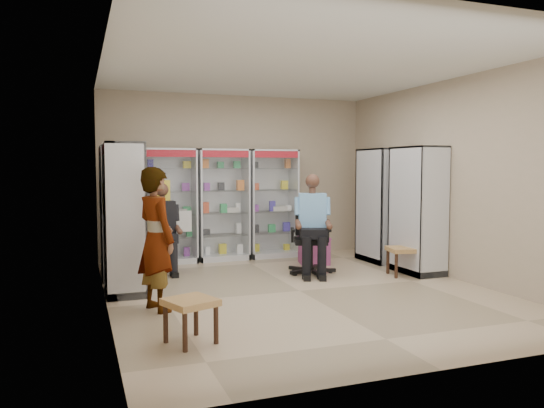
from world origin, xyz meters
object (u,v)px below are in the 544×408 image
object	(u,v)px
wooden_chair	(162,242)
standing_man	(156,239)
cabinet_back_mid	(223,205)
cabinet_left_far	(118,212)
cabinet_back_right	(272,203)
cabinet_right_near	(417,210)
woven_stool_a	(403,261)
cabinet_back_left	(170,206)
seated_shopkeeper	(312,227)
cabinet_right_far	(380,205)
cabinet_left_near	(124,218)
office_chair	(311,237)
woven_stool_b	(191,321)
pink_trunk	(314,250)

from	to	relation	value
wooden_chair	standing_man	size ratio (longest dim) A/B	0.56
cabinet_back_mid	standing_man	bearing A→B (deg)	-117.77
cabinet_left_far	cabinet_back_right	bearing A→B (deg)	108.19
cabinet_right_near	woven_stool_a	distance (m)	0.85
cabinet_back_mid	cabinet_back_left	bearing A→B (deg)	180.00
standing_man	cabinet_back_mid	bearing A→B (deg)	-48.49
cabinet_right_near	seated_shopkeeper	bearing A→B (deg)	72.57
cabinet_back_right	cabinet_left_far	xyz separation A→B (m)	(-2.83, -0.93, 0.00)
cabinet_right_far	seated_shopkeeper	size ratio (longest dim) A/B	1.36
cabinet_right_near	cabinet_right_far	bearing A→B (deg)	0.00
standing_man	cabinet_left_near	bearing A→B (deg)	-5.21
cabinet_right_far	cabinet_back_mid	bearing A→B (deg)	66.35
wooden_chair	woven_stool_a	distance (m)	3.82
cabinet_back_right	seated_shopkeeper	size ratio (longest dim) A/B	1.36
woven_stool_a	seated_shopkeeper	bearing A→B (deg)	154.10
cabinet_right_near	office_chair	world-z (taller)	cabinet_right_near
cabinet_back_left	woven_stool_b	world-z (taller)	cabinet_back_left
seated_shopkeeper	cabinet_left_near	bearing A→B (deg)	-154.39
cabinet_left_near	pink_trunk	distance (m)	3.53
cabinet_left_near	office_chair	size ratio (longest dim) A/B	1.73
woven_stool_a	cabinet_back_left	bearing A→B (deg)	143.78
seated_shopkeeper	pink_trunk	xyz separation A→B (m)	(0.40, 0.80, -0.50)
cabinet_right_far	cabinet_left_near	xyz separation A→B (m)	(-4.46, -0.90, 0.00)
cabinet_right_far	standing_man	xyz separation A→B (m)	(-4.18, -1.91, -0.16)
cabinet_back_right	cabinet_back_left	bearing A→B (deg)	180.00
seated_shopkeeper	woven_stool_a	world-z (taller)	seated_shopkeeper
woven_stool_a	cabinet_back_mid	bearing A→B (deg)	133.83
woven_stool_b	cabinet_right_near	bearing A→B (deg)	27.57
woven_stool_b	standing_man	bearing A→B (deg)	95.93
cabinet_back_mid	office_chair	size ratio (longest dim) A/B	1.73
cabinet_left_far	office_chair	bearing A→B (deg)	75.34
cabinet_right_far	cabinet_left_far	distance (m)	4.46
cabinet_back_left	pink_trunk	distance (m)	2.63
cabinet_right_far	standing_man	world-z (taller)	cabinet_right_far
cabinet_back_right	woven_stool_a	bearing A→B (deg)	-60.98
pink_trunk	seated_shopkeeper	bearing A→B (deg)	-116.76
cabinet_back_left	cabinet_back_right	bearing A→B (deg)	0.00
pink_trunk	wooden_chair	bearing A→B (deg)	175.50
cabinet_right_far	office_chair	distance (m)	1.74
cabinet_back_left	woven_stool_a	size ratio (longest dim) A/B	4.53
pink_trunk	cabinet_back_left	bearing A→B (deg)	158.23
pink_trunk	standing_man	world-z (taller)	standing_man
cabinet_back_left	wooden_chair	size ratio (longest dim) A/B	2.13
cabinet_right_near	woven_stool_a	xyz separation A→B (m)	(-0.33, -0.11, -0.78)
cabinet_right_near	cabinet_left_near	world-z (taller)	same
cabinet_back_mid	office_chair	world-z (taller)	cabinet_back_mid
cabinet_left_far	seated_shopkeeper	distance (m)	2.99
cabinet_left_far	seated_shopkeeper	world-z (taller)	cabinet_left_far
cabinet_back_left	seated_shopkeeper	bearing A→B (deg)	-41.78
cabinet_back_mid	cabinet_left_near	xyz separation A→B (m)	(-1.88, -2.03, 0.00)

